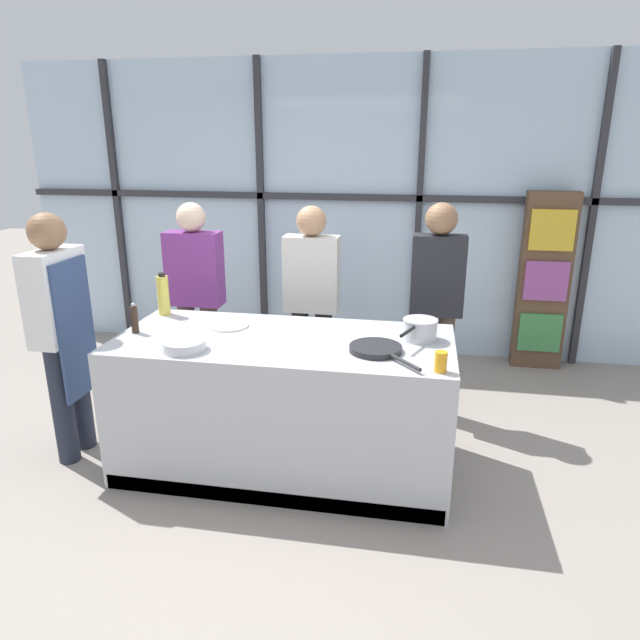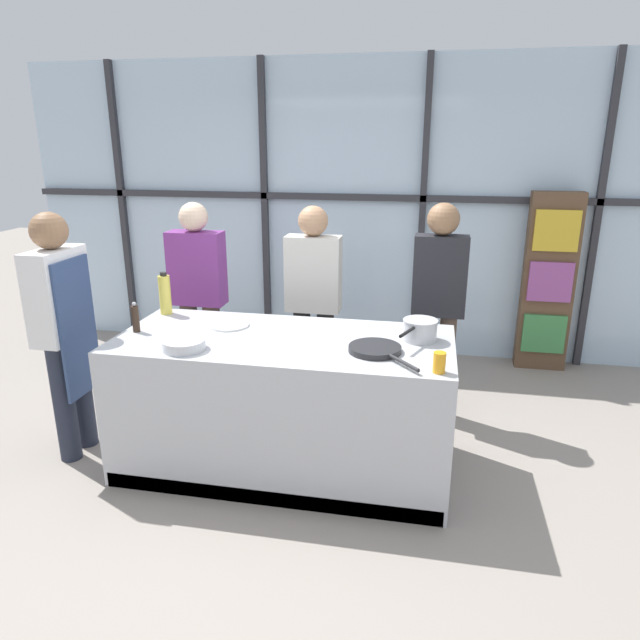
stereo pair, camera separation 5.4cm
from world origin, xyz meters
name	(u,v)px [view 1 (the left image)]	position (x,y,z in m)	size (l,w,h in m)	color
ground_plane	(286,464)	(0.00, 0.00, 0.00)	(18.00, 18.00, 0.00)	gray
back_window_wall	(339,211)	(0.00, 2.30, 1.40)	(6.40, 0.10, 2.80)	silver
bookshelf	(544,282)	(1.93, 2.12, 0.82)	(0.45, 0.19, 1.63)	brown
demo_island	(285,404)	(0.00, 0.00, 0.45)	(2.09, 0.94, 0.89)	#B7BABF
chef	(61,324)	(-1.44, -0.11, 0.93)	(0.23, 0.43, 1.65)	#232838
spectator_far_left	(196,291)	(-0.94, 0.91, 0.91)	(0.43, 0.23, 1.61)	#47382D
spectator_center_left	(312,297)	(0.00, 0.91, 0.91)	(0.42, 0.22, 1.60)	black
spectator_center_right	(437,297)	(0.94, 0.91, 0.95)	(0.39, 0.23, 1.65)	#47382D
frying_pan	(376,349)	(0.59, -0.13, 0.91)	(0.42, 0.46, 0.04)	#232326
saucepan	(420,329)	(0.83, 0.12, 0.96)	(0.22, 0.38, 0.13)	silver
white_plate	(229,325)	(-0.41, 0.16, 0.90)	(0.26, 0.26, 0.01)	white
mixing_bowl	(184,345)	(-0.52, -0.31, 0.92)	(0.25, 0.25, 0.06)	silver
oil_bottle	(163,295)	(-0.95, 0.35, 1.03)	(0.08, 0.08, 0.30)	#E0CC4C
pepper_grinder	(134,319)	(-0.96, -0.06, 0.98)	(0.05, 0.05, 0.20)	#332319
juice_glass_near	(441,362)	(0.95, -0.37, 0.95)	(0.07, 0.07, 0.11)	orange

